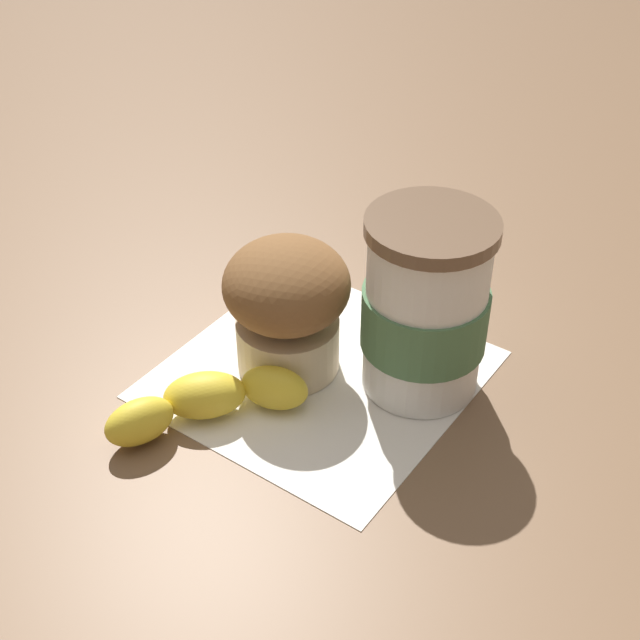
{
  "coord_description": "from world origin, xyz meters",
  "views": [
    {
      "loc": [
        0.31,
        0.4,
        0.44
      ],
      "look_at": [
        0.0,
        0.0,
        0.05
      ],
      "focal_mm": 50.0,
      "sensor_mm": 36.0,
      "label": 1
    }
  ],
  "objects": [
    {
      "name": "ground_plane",
      "position": [
        0.0,
        0.0,
        0.0
      ],
      "size": [
        3.0,
        3.0,
        0.0
      ],
      "primitive_type": "plane",
      "color": "brown"
    },
    {
      "name": "paper_napkin",
      "position": [
        0.0,
        0.0,
        0.0
      ],
      "size": [
        0.26,
        0.26,
        0.0
      ],
      "primitive_type": "cube",
      "rotation": [
        0.0,
        0.0,
        0.3
      ],
      "color": "white",
      "rests_on": "ground_plane"
    },
    {
      "name": "coffee_cup",
      "position": [
        -0.05,
        0.05,
        0.07
      ],
      "size": [
        0.09,
        0.09,
        0.14
      ],
      "color": "white",
      "rests_on": "paper_napkin"
    },
    {
      "name": "muffin",
      "position": [
        0.01,
        -0.02,
        0.06
      ],
      "size": [
        0.09,
        0.09,
        0.11
      ],
      "color": "beige",
      "rests_on": "paper_napkin"
    },
    {
      "name": "banana",
      "position": [
        0.09,
        -0.01,
        0.02
      ],
      "size": [
        0.14,
        0.08,
        0.03
      ],
      "color": "yellow",
      "rests_on": "paper_napkin"
    }
  ]
}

